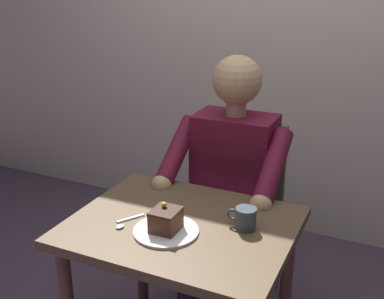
{
  "coord_description": "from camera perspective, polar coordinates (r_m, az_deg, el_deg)",
  "views": [
    {
      "loc": [
        -0.68,
        1.38,
        1.59
      ],
      "look_at": [
        0.01,
        -0.1,
        0.98
      ],
      "focal_mm": 44.68,
      "sensor_mm": 36.0,
      "label": 1
    }
  ],
  "objects": [
    {
      "name": "cake_slice",
      "position": [
        1.68,
        -3.15,
        -8.36
      ],
      "size": [
        0.09,
        0.1,
        0.1
      ],
      "color": "#4D2A1A",
      "rests_on": "dessert_plate"
    },
    {
      "name": "dessert_plate",
      "position": [
        1.7,
        -3.12,
        -9.69
      ],
      "size": [
        0.23,
        0.23,
        0.01
      ],
      "primitive_type": "cylinder",
      "color": "white",
      "rests_on": "dining_table"
    },
    {
      "name": "seated_person",
      "position": [
        2.18,
        4.31,
        -4.74
      ],
      "size": [
        0.53,
        0.58,
        1.25
      ],
      "color": "#571025",
      "rests_on": "ground"
    },
    {
      "name": "coffee_cup",
      "position": [
        1.71,
        6.38,
        -8.11
      ],
      "size": [
        0.11,
        0.08,
        0.08
      ],
      "color": "#364147",
      "rests_on": "dining_table"
    },
    {
      "name": "chair",
      "position": [
        2.4,
        5.67,
        -6.64
      ],
      "size": [
        0.42,
        0.42,
        0.9
      ],
      "color": "#454B2C",
      "rests_on": "ground"
    },
    {
      "name": "dessert_spoon",
      "position": [
        1.77,
        -8.02,
        -8.64
      ],
      "size": [
        0.07,
        0.14,
        0.01
      ],
      "color": "silver",
      "rests_on": "dining_table"
    },
    {
      "name": "dining_table",
      "position": [
        1.82,
        -1.17,
        -11.89
      ],
      "size": [
        0.8,
        0.65,
        0.73
      ],
      "color": "#4E3C28",
      "rests_on": "ground"
    }
  ]
}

